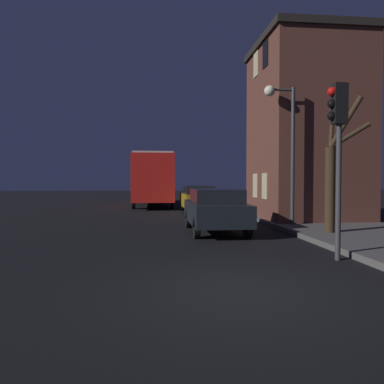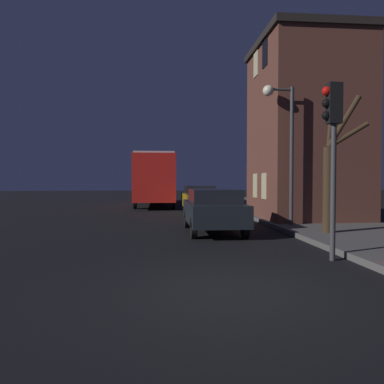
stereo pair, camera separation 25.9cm
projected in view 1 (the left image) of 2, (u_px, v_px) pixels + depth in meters
The scene contains 8 objects.
ground_plane at pixel (238, 291), 6.11m from camera, with size 120.00×120.00×0.00m, color black.
brick_building at pixel (305, 129), 16.70m from camera, with size 4.36×5.11×7.85m.
streetlamp at pixel (284, 129), 13.78m from camera, with size 1.17×0.40×5.12m.
traffic_light at pixel (338, 133), 8.37m from camera, with size 0.43×0.24×3.97m.
bare_tree at pixel (334, 173), 11.83m from camera, with size 1.38×1.24×4.28m.
bus at pixel (153, 176), 26.89m from camera, with size 2.60×10.31×3.54m.
car_near_lane at pixel (215, 209), 12.93m from camera, with size 1.80×4.12×1.50m.
car_mid_lane at pixel (198, 198), 20.96m from camera, with size 1.72×4.37×1.50m.
Camera 1 is at (-1.39, -5.94, 1.81)m, focal length 35.00 mm.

